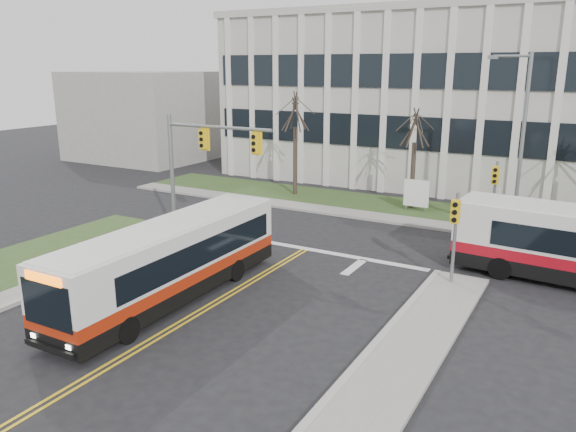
# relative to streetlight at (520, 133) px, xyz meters

# --- Properties ---
(ground) EXTENTS (120.00, 120.00, 0.00)m
(ground) POSITION_rel_streetlight_xyz_m (-8.03, -16.20, -5.19)
(ground) COLOR black
(ground) RESTS_ON ground
(sidewalk_cross) EXTENTS (44.00, 1.60, 0.14)m
(sidewalk_cross) POSITION_rel_streetlight_xyz_m (-3.03, -1.00, -5.12)
(sidewalk_cross) COLOR #9E9B93
(sidewalk_cross) RESTS_ON ground
(building_lawn) EXTENTS (44.00, 5.00, 0.12)m
(building_lawn) POSITION_rel_streetlight_xyz_m (-3.03, 1.80, -5.13)
(building_lawn) COLOR #324B20
(building_lawn) RESTS_ON ground
(office_building) EXTENTS (40.00, 16.00, 12.00)m
(office_building) POSITION_rel_streetlight_xyz_m (-3.03, 13.80, 0.81)
(office_building) COLOR beige
(office_building) RESTS_ON ground
(building_annex) EXTENTS (12.00, 12.00, 8.00)m
(building_annex) POSITION_rel_streetlight_xyz_m (-34.03, 9.80, -1.19)
(building_annex) COLOR #9E9B93
(building_annex) RESTS_ON ground
(mast_arm_signal) EXTENTS (6.11, 0.38, 6.20)m
(mast_arm_signal) POSITION_rel_streetlight_xyz_m (-13.65, -9.04, -0.94)
(mast_arm_signal) COLOR slate
(mast_arm_signal) RESTS_ON ground
(signal_pole_near) EXTENTS (0.34, 0.39, 3.80)m
(signal_pole_near) POSITION_rel_streetlight_xyz_m (-0.83, -9.30, -2.69)
(signal_pole_near) COLOR slate
(signal_pole_near) RESTS_ON ground
(signal_pole_far) EXTENTS (0.34, 0.39, 3.80)m
(signal_pole_far) POSITION_rel_streetlight_xyz_m (-0.83, -0.80, -2.69)
(signal_pole_far) COLOR slate
(signal_pole_far) RESTS_ON ground
(streetlight) EXTENTS (2.15, 0.25, 9.20)m
(streetlight) POSITION_rel_streetlight_xyz_m (0.00, 0.00, 0.00)
(streetlight) COLOR slate
(streetlight) RESTS_ON ground
(directory_sign) EXTENTS (1.50, 0.12, 2.00)m
(directory_sign) POSITION_rel_streetlight_xyz_m (-5.53, 1.30, -4.02)
(directory_sign) COLOR slate
(directory_sign) RESTS_ON ground
(tree_left) EXTENTS (1.80, 1.80, 7.70)m
(tree_left) POSITION_rel_streetlight_xyz_m (-14.03, 1.80, 0.32)
(tree_left) COLOR #42352B
(tree_left) RESTS_ON ground
(tree_mid) EXTENTS (1.80, 1.80, 6.82)m
(tree_mid) POSITION_rel_streetlight_xyz_m (-6.03, 2.00, -0.31)
(tree_mid) COLOR #42352B
(tree_mid) RESTS_ON ground
(bus_main) EXTENTS (2.44, 10.81, 2.88)m
(bus_main) POSITION_rel_streetlight_xyz_m (-9.67, -15.78, -3.76)
(bus_main) COLOR silver
(bus_main) RESTS_ON ground
(newspaper_box_red) EXTENTS (0.51, 0.46, 0.95)m
(newspaper_box_red) POSITION_rel_streetlight_xyz_m (-14.83, -16.34, -4.72)
(newspaper_box_red) COLOR maroon
(newspaper_box_red) RESTS_ON ground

